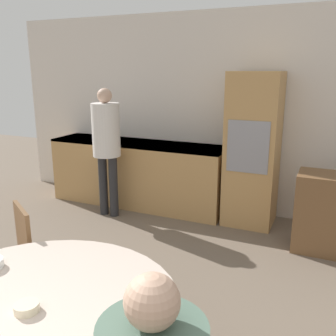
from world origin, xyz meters
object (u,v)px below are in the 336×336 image
oven_unit (253,150)px  bowl_near (26,308)px  chair_far_left (12,261)px  person_standing (106,139)px  dining_table (35,336)px

oven_unit → bowl_near: size_ratio=15.31×
oven_unit → bowl_near: bearing=-96.6°
chair_far_left → oven_unit: bearing=98.3°
person_standing → bowl_near: bearing=-64.0°
person_standing → bowl_near: (1.36, -2.79, -0.25)m
chair_far_left → bowl_near: bearing=-6.6°
chair_far_left → person_standing: person_standing is taller
oven_unit → dining_table: 3.31m
bowl_near → dining_table: bearing=102.7°
bowl_near → chair_far_left: bearing=141.0°
oven_unit → person_standing: 1.82m
dining_table → bowl_near: bearing=-77.3°
chair_far_left → dining_table: bearing=-5.1°
dining_table → bowl_near: (0.01, -0.04, 0.19)m
oven_unit → person_standing: (-1.74, -0.52, 0.10)m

